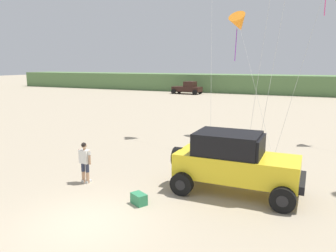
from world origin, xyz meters
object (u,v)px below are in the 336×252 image
object	(u,v)px
person_watching	(85,160)
cooler_box	(139,199)
kite_pink_ribbon	(239,23)
distant_pickup	(188,88)
jeep	(235,161)

from	to	relation	value
person_watching	cooler_box	bearing A→B (deg)	-17.79
kite_pink_ribbon	distant_pickup	bearing A→B (deg)	116.96
jeep	distant_pickup	size ratio (longest dim) A/B	1.03
jeep	person_watching	distance (m)	5.88
jeep	cooler_box	distance (m)	3.75
jeep	person_watching	world-z (taller)	jeep
cooler_box	distant_pickup	xyz separation A→B (m)	(-13.27, 39.87, 0.75)
distant_pickup	person_watching	bearing A→B (deg)	-75.19
cooler_box	distant_pickup	distance (m)	42.03
person_watching	kite_pink_ribbon	world-z (taller)	kite_pink_ribbon
distant_pickup	kite_pink_ribbon	size ratio (longest dim) A/B	0.58
kite_pink_ribbon	person_watching	bearing A→B (deg)	-105.24
kite_pink_ribbon	cooler_box	bearing A→B (deg)	-91.45
person_watching	distant_pickup	distance (m)	40.25
jeep	kite_pink_ribbon	world-z (taller)	kite_pink_ribbon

